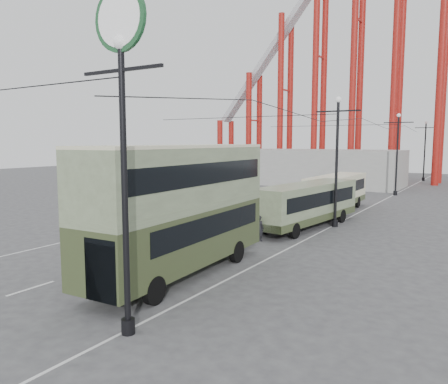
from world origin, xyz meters
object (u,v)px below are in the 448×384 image
Objects in this scene: lamp_post_near at (122,85)px; pedestrian at (259,228)px; single_decker_cream at (336,191)px; double_decker_bus at (180,203)px; single_decker_green at (307,203)px.

pedestrian is (-2.54, 13.99, -7.06)m from lamp_post_near.
lamp_post_near reaches higher than single_decker_cream.
pedestrian is (-0.27, -14.34, -0.97)m from single_decker_cream.
lamp_post_near is 15.88m from pedestrian.
double_decker_bus reaches higher than pedestrian.
pedestrian is at bearing 100.30° from lamp_post_near.
single_decker_green is at bearing 94.73° from lamp_post_near.
single_decker_cream is (-0.65, 8.68, -0.01)m from single_decker_green.
single_decker_cream is at bearing 101.19° from single_decker_green.
double_decker_bus reaches higher than single_decker_green.
double_decker_bus is 1.12× the size of single_decker_cream.
single_decker_cream is 6.29× the size of pedestrian.
double_decker_bus is at bearing 91.84° from pedestrian.
lamp_post_near is at bearing -70.44° from double_decker_bus.
single_decker_cream is (0.12, 22.45, -1.59)m from double_decker_bus.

